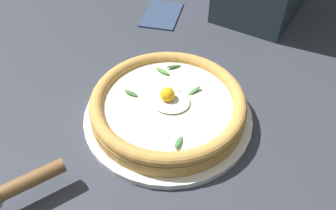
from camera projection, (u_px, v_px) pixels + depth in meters
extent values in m
cube|color=#333641|center=(195.00, 129.00, 0.61)|extent=(2.40, 2.40, 0.03)
cylinder|color=white|center=(168.00, 115.00, 0.61)|extent=(0.30, 0.30, 0.01)
cylinder|color=gold|center=(168.00, 108.00, 0.59)|extent=(0.28, 0.28, 0.02)
torus|color=gold|center=(168.00, 101.00, 0.58)|extent=(0.28, 0.28, 0.02)
cylinder|color=beige|center=(168.00, 103.00, 0.58)|extent=(0.23, 0.23, 0.00)
ellipsoid|color=white|center=(170.00, 100.00, 0.58)|extent=(0.07, 0.06, 0.01)
sphere|color=yellow|center=(167.00, 95.00, 0.58)|extent=(0.03, 0.03, 0.03)
ellipsoid|color=#3D793B|center=(131.00, 93.00, 0.59)|extent=(0.03, 0.01, 0.01)
ellipsoid|color=#418149|center=(179.00, 142.00, 0.52)|extent=(0.02, 0.03, 0.01)
ellipsoid|color=#509F49|center=(163.00, 71.00, 0.64)|extent=(0.03, 0.01, 0.01)
ellipsoid|color=#2B6B29|center=(182.00, 93.00, 0.59)|extent=(0.03, 0.02, 0.00)
ellipsoid|color=#2F5E28|center=(174.00, 67.00, 0.65)|extent=(0.02, 0.03, 0.01)
ellipsoid|color=#3C813F|center=(194.00, 91.00, 0.60)|extent=(0.02, 0.03, 0.01)
cylinder|color=brown|center=(28.00, 181.00, 0.47)|extent=(0.06, 0.11, 0.02)
cube|color=navy|center=(162.00, 14.00, 0.87)|extent=(0.13, 0.16, 0.01)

